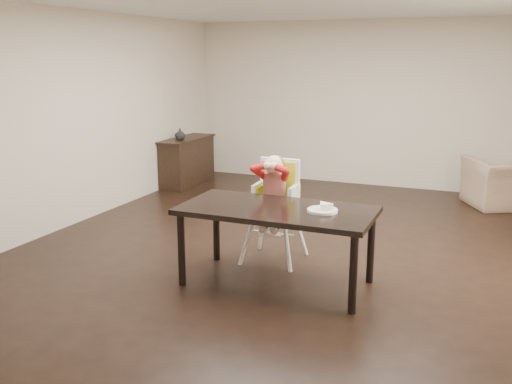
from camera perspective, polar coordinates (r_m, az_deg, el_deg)
ground at (r=6.59m, az=4.51°, el=-5.41°), size 7.00×7.00×0.00m
room_walls at (r=6.24m, az=4.82°, el=10.93°), size 6.02×7.02×2.71m
dining_table at (r=5.33m, az=2.11°, el=-2.41°), size 1.80×0.90×0.75m
high_chair at (r=5.95m, az=1.95°, el=0.56°), size 0.48×0.48×1.13m
plate at (r=5.20m, az=6.74°, el=-1.68°), size 0.35×0.35×0.08m
armchair at (r=8.90m, az=23.99°, el=1.55°), size 1.26×1.10×0.93m
sideboard at (r=9.67m, az=-6.88°, el=3.09°), size 0.44×1.26×0.79m
vase at (r=9.41m, az=-7.61°, el=5.74°), size 0.22×0.23×0.18m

